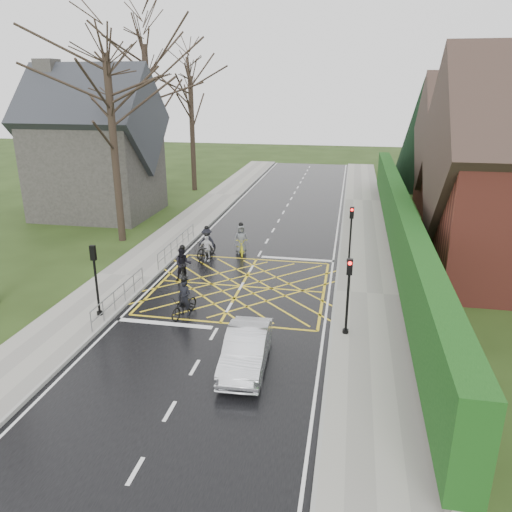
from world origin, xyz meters
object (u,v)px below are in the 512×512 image
(car, at_px, (246,349))
(cyclist_rear, at_px, (184,303))
(cyclist_back, at_px, (183,268))
(cyclist_mid, at_px, (207,245))
(cyclist_lead, at_px, (241,243))
(cyclist_front, at_px, (206,251))

(car, bearing_deg, cyclist_rear, 131.42)
(cyclist_back, bearing_deg, cyclist_rear, -90.29)
(cyclist_back, xyz_separation_m, cyclist_mid, (0.10, 3.90, -0.06))
(cyclist_rear, relative_size, cyclist_lead, 0.94)
(cyclist_front, distance_m, cyclist_lead, 2.31)
(cyclist_mid, height_order, car, cyclist_mid)
(cyclist_front, xyz_separation_m, cyclist_lead, (1.58, 1.68, 0.04))
(cyclist_rear, relative_size, cyclist_back, 0.97)
(cyclist_back, height_order, cyclist_front, cyclist_back)
(cyclist_back, bearing_deg, car, -76.52)
(cyclist_back, bearing_deg, cyclist_front, 64.20)
(cyclist_mid, height_order, cyclist_front, cyclist_mid)
(cyclist_rear, relative_size, cyclist_front, 1.12)
(cyclist_rear, bearing_deg, cyclist_lead, 101.38)
(cyclist_mid, bearing_deg, cyclist_rear, -63.51)
(cyclist_lead, height_order, car, cyclist_lead)
(cyclist_rear, bearing_deg, cyclist_mid, 114.39)
(cyclist_back, bearing_deg, cyclist_mid, 68.78)
(car, bearing_deg, cyclist_lead, 100.33)
(cyclist_mid, relative_size, car, 0.48)
(cyclist_mid, distance_m, car, 12.03)
(cyclist_front, relative_size, car, 0.42)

